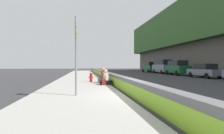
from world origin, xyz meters
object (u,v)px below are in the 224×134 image
Objects in this scene: parked_car_fourth at (177,68)px; parked_car_midline at (162,66)px; backpack at (104,82)px; parked_car_far at (150,67)px; route_sign_post at (76,50)px; fire_hydrant at (91,77)px; parked_car_third at (205,71)px; seated_person_foreground at (106,80)px; seated_person_middle at (103,78)px.

parked_car_midline reaches higher than parked_car_fourth.
backpack is 18.61m from parked_car_fourth.
route_sign_post is at bearing 152.74° from parked_car_far.
parked_car_midline is (22.77, -14.95, -0.86)m from route_sign_post.
parked_car_third is (4.54, -13.91, 0.27)m from fire_hydrant.
fire_hydrant reaches higher than backpack.
parked_car_far is (24.12, -12.79, 0.70)m from seated_person_foreground.
backpack is at bearing -163.28° from fire_hydrant.
seated_person_middle reaches higher than seated_person_foreground.
seated_person_foreground is at bearing -178.10° from seated_person_middle.
fire_hydrant is at bearing 49.95° from seated_person_middle.
parked_car_far reaches higher than seated_person_foreground.
parked_car_fourth reaches higher than parked_car_third.
parked_car_third is at bearing -179.19° from parked_car_fourth.
parked_car_third reaches higher than fire_hydrant.
seated_person_middle is 0.24× the size of parked_car_midline.
parked_car_far is at bearing 0.46° from parked_car_third.
route_sign_post is 0.79× the size of parked_car_third.
parked_car_third is 6.16m from parked_car_fourth.
parked_car_fourth reaches higher than backpack.
route_sign_post reaches higher than backpack.
parked_car_midline reaches higher than parked_car_far.
parked_car_third is (7.09, -13.15, 0.53)m from backpack.
route_sign_post is 18.58m from parked_car_third.
route_sign_post is 4.71m from backpack.
seated_person_foreground is 2.73× the size of backpack.
seated_person_foreground is at bearing 144.60° from parked_car_midline.
parked_car_fourth reaches higher than seated_person_foreground.
backpack is at bearing 144.88° from parked_car_midline.
seated_person_middle reaches higher than backpack.
seated_person_middle is 21.49m from parked_car_midline.
seated_person_middle is at bearing 1.90° from seated_person_foreground.
seated_person_middle is at bearing 142.55° from parked_car_midline.
route_sign_post is 27.25m from parked_car_midline.
parked_car_midline is at bearing -0.39° from parked_car_third.
seated_person_middle is at bearing 112.33° from parked_car_third.
parked_car_fourth and parked_car_far have the same top height.
parked_car_third is 0.94× the size of parked_car_far.
parked_car_fourth is (12.75, -12.85, 0.70)m from seated_person_foreground.
parked_car_fourth is (11.48, -12.89, 0.67)m from seated_person_middle.
parked_car_midline is (18.31, -13.01, 0.87)m from seated_person_foreground.
seated_person_middle is at bearing -130.05° from fire_hydrant.
parked_car_midline is 1.05× the size of parked_car_far.
seated_person_middle is (-0.79, -0.94, -0.07)m from fire_hydrant.
seated_person_foreground is at bearing 152.06° from parked_car_far.
parked_car_fourth is at bearing -44.62° from backpack.
backpack is 0.08× the size of parked_car_far.
parked_car_fourth is (6.15, 0.09, 0.32)m from parked_car_third.
parked_car_third is (6.60, -12.93, 0.38)m from seated_person_foreground.
seated_person_middle is 14.03m from parked_car_third.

